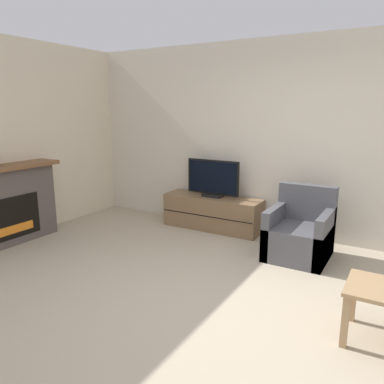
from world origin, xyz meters
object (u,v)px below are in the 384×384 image
at_px(tv, 213,180).
at_px(fireplace, 7,204).
at_px(armchair, 300,234).
at_px(tv_stand, 212,213).

bearing_deg(tv, fireplace, -136.33).
height_order(tv, armchair, tv).
bearing_deg(tv_stand, armchair, -16.94).
height_order(tv_stand, armchair, armchair).
bearing_deg(fireplace, armchair, 23.70).
distance_m(fireplace, tv, 2.82).
relative_size(tv_stand, tv, 1.79).
distance_m(tv_stand, tv, 0.50).
relative_size(tv, armchair, 0.97).
xyz_separation_m(fireplace, tv, (2.04, 1.94, 0.21)).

